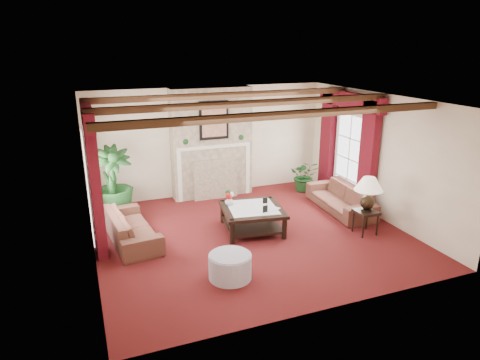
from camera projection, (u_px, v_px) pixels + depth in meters
name	position (u px, v px, depth m)	size (l,w,h in m)	color
floor	(251.00, 234.00, 8.65)	(6.00, 6.00, 0.00)	#4C110D
ceiling	(252.00, 100.00, 7.83)	(6.00, 6.00, 0.00)	white
back_wall	(209.00, 141.00, 10.68)	(6.00, 0.02, 2.70)	beige
left_wall	(87.00, 189.00, 7.21)	(0.02, 5.50, 2.70)	beige
right_wall	(379.00, 156.00, 9.27)	(0.02, 5.50, 2.70)	beige
ceiling_beams	(252.00, 103.00, 7.84)	(6.00, 3.00, 0.12)	#31200F
fireplace	(210.00, 87.00, 10.09)	(2.00, 0.52, 2.70)	tan
french_door_left	(82.00, 132.00, 7.87)	(0.10, 1.10, 2.16)	white
french_door_right	(353.00, 114.00, 9.91)	(0.10, 1.10, 2.16)	white
curtains_left	(86.00, 109.00, 7.78)	(0.20, 2.40, 2.55)	#4A0911
curtains_right	(351.00, 96.00, 9.74)	(0.20, 2.40, 2.55)	#4A0911
sofa_left	(131.00, 222.00, 8.29)	(0.78, 2.01, 0.77)	#3B1016
sofa_right	(341.00, 194.00, 9.81)	(0.71, 2.03, 0.78)	#3B1016
potted_palm	(114.00, 198.00, 9.42)	(1.07, 1.68, 0.89)	black
small_plant	(304.00, 179.00, 11.12)	(1.03, 1.07, 0.65)	black
coffee_table	(252.00, 219.00, 8.78)	(1.21, 1.21, 0.49)	black
side_table	(365.00, 222.00, 8.64)	(0.42, 0.42, 0.49)	black
ottoman	(230.00, 266.00, 7.00)	(0.71, 0.71, 0.41)	#AFAAC1
table_lamp	(368.00, 194.00, 8.45)	(0.57, 0.57, 0.72)	black
flower_vase	(229.00, 201.00, 8.82)	(0.22, 0.22, 0.18)	silver
book	(270.00, 204.00, 8.52)	(0.18, 0.13, 0.28)	black
photo_frame_a	(265.00, 209.00, 8.43)	(0.11, 0.02, 0.15)	black
photo_frame_b	(265.00, 201.00, 8.91)	(0.10, 0.02, 0.13)	black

